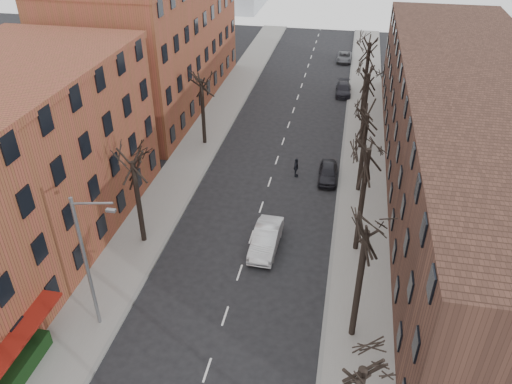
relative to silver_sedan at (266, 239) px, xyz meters
The scene contains 19 objects.
sidewalk_left 18.56m from the silver_sedan, 120.05° to the left, with size 4.00×90.00×0.15m, color gray.
sidewalk_right 17.42m from the silver_sedan, 67.31° to the left, with size 4.00×90.00×0.15m, color gray.
building_left_far 31.06m from the silver_sedan, 124.60° to the left, with size 12.00×28.00×14.00m, color brown.
building_right 18.87m from the silver_sedan, 36.93° to the left, with size 12.00×50.00×10.00m, color #4C2E23.
awning_left 16.81m from the silver_sedan, 129.55° to the right, with size 1.20×7.00×0.15m, color maroon.
hedge 17.63m from the silver_sedan, 127.73° to the right, with size 0.80×6.00×1.00m, color black.
tree_right_b 9.42m from the silver_sedan, 47.72° to the right, with size 5.20×5.20×10.80m, color black, non-canonical shape.
tree_right_c 6.45m from the silver_sedan, ahead, with size 5.20×5.20×11.60m, color black, non-canonical shape.
tree_right_d 11.07m from the silver_sedan, 55.12° to the left, with size 5.20×5.20×10.00m, color black, non-canonical shape.
tree_right_e 18.21m from the silver_sedan, 69.69° to the left, with size 5.20×5.20×10.80m, color black, non-canonical shape.
tree_right_f 25.85m from the silver_sedan, 75.86° to the left, with size 5.20×5.20×11.60m, color black, non-canonical shape.
tree_left_a 8.97m from the silver_sedan, behind, with size 5.20×5.20×9.50m, color black, non-canonical shape.
tree_left_b 17.50m from the silver_sedan, 120.55° to the left, with size 5.20×5.20×9.50m, color black, non-canonical shape.
streetlight 12.91m from the silver_sedan, 132.92° to the right, with size 2.45×0.22×9.03m.
silver_sedan is the anchor object (origin of this frame).
parked_car_near 11.05m from the silver_sedan, 70.75° to the left, with size 1.63×4.04×1.38m, color black.
parked_car_mid 31.33m from the silver_sedan, 82.64° to the left, with size 1.79×4.40×1.28m, color black.
parked_car_far 44.11m from the silver_sedan, 85.38° to the left, with size 1.99×4.31×1.20m, color #56575D.
pedestrian_crossing 10.48m from the silver_sedan, 85.49° to the left, with size 1.04×0.43×1.78m, color black.
Camera 1 is at (5.99, -8.75, 22.71)m, focal length 35.00 mm.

